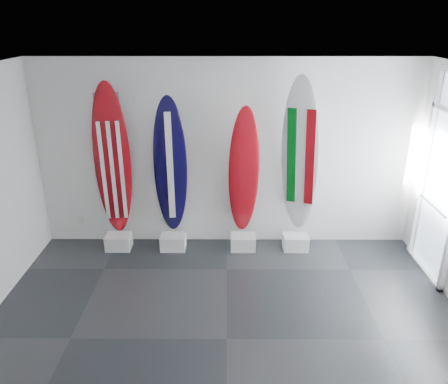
{
  "coord_description": "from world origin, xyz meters",
  "views": [
    {
      "loc": [
        -0.01,
        -4.18,
        3.54
      ],
      "look_at": [
        -0.04,
        1.4,
        1.31
      ],
      "focal_mm": 35.34,
      "sensor_mm": 36.0,
      "label": 1
    }
  ],
  "objects_px": {
    "surfboard_navy": "(170,167)",
    "surfboard_usa": "(112,161)",
    "surfboard_italy": "(300,158)",
    "surfboard_swiss": "(244,172)"
  },
  "relations": [
    {
      "from": "surfboard_navy",
      "to": "surfboard_usa",
      "type": "bearing_deg",
      "value": 174.71
    },
    {
      "from": "surfboard_usa",
      "to": "surfboard_italy",
      "type": "xyz_separation_m",
      "value": [
        2.88,
        0.0,
        0.05
      ]
    },
    {
      "from": "surfboard_usa",
      "to": "surfboard_italy",
      "type": "height_order",
      "value": "surfboard_italy"
    },
    {
      "from": "surfboard_navy",
      "to": "surfboard_italy",
      "type": "bearing_deg",
      "value": -5.29
    },
    {
      "from": "surfboard_swiss",
      "to": "surfboard_italy",
      "type": "relative_size",
      "value": 0.82
    },
    {
      "from": "surfboard_navy",
      "to": "surfboard_swiss",
      "type": "relative_size",
      "value": 1.07
    },
    {
      "from": "surfboard_navy",
      "to": "surfboard_swiss",
      "type": "xyz_separation_m",
      "value": [
        1.14,
        0.0,
        -0.08
      ]
    },
    {
      "from": "surfboard_usa",
      "to": "surfboard_italy",
      "type": "bearing_deg",
      "value": -7.07
    },
    {
      "from": "surfboard_usa",
      "to": "surfboard_swiss",
      "type": "distance_m",
      "value": 2.04
    },
    {
      "from": "surfboard_italy",
      "to": "surfboard_usa",
      "type": "bearing_deg",
      "value": -158.91
    }
  ]
}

